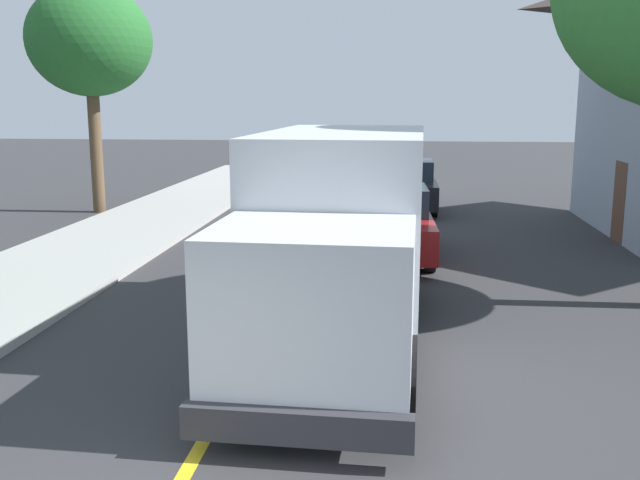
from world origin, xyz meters
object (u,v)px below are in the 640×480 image
at_px(street_tree_down_block, 90,41).
at_px(parked_car_far, 388,168).
at_px(parked_car_mid, 408,186).
at_px(parked_car_near, 392,224).
at_px(box_truck, 340,230).

bearing_deg(street_tree_down_block, parked_car_far, 41.05).
bearing_deg(parked_car_far, parked_car_mid, -83.47).
xyz_separation_m(parked_car_near, street_tree_down_block, (-9.68, 5.88, 4.69)).
distance_m(parked_car_mid, street_tree_down_block, 11.30).
xyz_separation_m(box_truck, parked_car_far, (0.47, 20.23, -0.97)).
xyz_separation_m(box_truck, parked_car_near, (0.75, 6.17, -0.97)).
bearing_deg(parked_car_far, box_truck, -91.33).
bearing_deg(street_tree_down_block, box_truck, -53.43).
bearing_deg(parked_car_mid, box_truck, -95.15).
relative_size(box_truck, parked_car_near, 1.63).
xyz_separation_m(box_truck, street_tree_down_block, (-8.93, 12.04, 3.71)).
height_order(box_truck, parked_car_near, box_truck).
xyz_separation_m(parked_car_far, street_tree_down_block, (-9.40, -8.19, 4.69)).
relative_size(box_truck, parked_car_far, 1.65).
xyz_separation_m(parked_car_mid, parked_car_far, (-0.76, 6.62, 0.00)).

